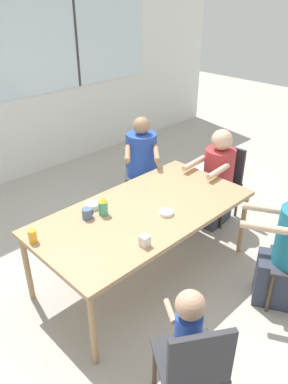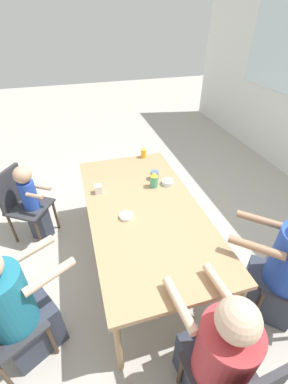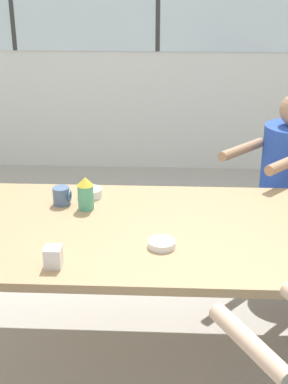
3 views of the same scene
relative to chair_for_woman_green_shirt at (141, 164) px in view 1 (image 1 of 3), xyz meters
The scene contains 15 objects.
ground_plane 1.50m from the chair_for_woman_green_shirt, 133.10° to the right, with size 16.00×16.00×0.00m, color #B2ADA3.
dining_table 1.42m from the chair_for_woman_green_shirt, 133.10° to the right, with size 1.99×1.01×0.72m.
chair_for_woman_green_shirt is the anchor object (origin of this frame).
chair_for_man_teal_shirt 1.01m from the chair_for_woman_green_shirt, 64.22° to the right, with size 0.43×0.43×0.85m.
chair_for_toddler 2.80m from the chair_for_woman_green_shirt, 127.74° to the right, with size 0.55×0.55×0.85m.
person_woman_green_shirt 0.17m from the chair_for_woman_green_shirt, 133.10° to the right, with size 0.69×0.70×1.15m.
person_man_blue_shirt 2.15m from the chair_for_woman_green_shirt, 99.71° to the right, with size 0.56×0.66×1.13m.
person_man_teal_shirt 0.97m from the chair_for_woman_green_shirt, 73.58° to the right, with size 0.65×0.39×1.11m.
person_toddler 2.65m from the chair_for_woman_green_shirt, 128.05° to the right, with size 0.30×0.34×0.94m.
coffee_mug 1.62m from the chair_for_woman_green_shirt, 150.64° to the right, with size 0.09×0.09×0.09m.
sippy_cup 1.54m from the chair_for_woman_green_shirt, 146.51° to the right, with size 0.08×0.08×0.17m.
juice_glass 2.06m from the chair_for_woman_green_shirt, 158.12° to the right, with size 0.07×0.07×0.11m.
milk_carton_small 1.94m from the chair_for_woman_green_shirt, 133.30° to the right, with size 0.07×0.07×0.09m.
bowl_white_shallow 1.46m from the chair_for_woman_green_shirt, 151.59° to the right, with size 0.12×0.12×0.05m.
bowl_cereal 1.51m from the chair_for_woman_green_shirt, 125.81° to the right, with size 0.12×0.12×0.03m.
Camera 1 is at (-1.96, -2.00, 2.46)m, focal length 35.00 mm.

